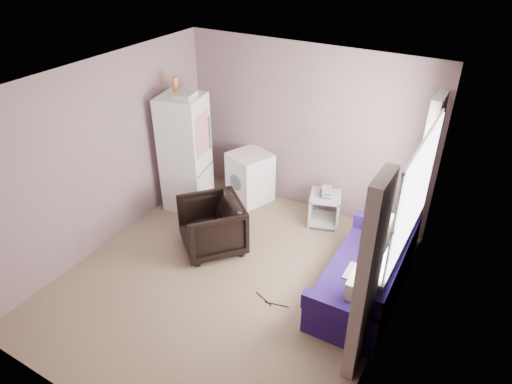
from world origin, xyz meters
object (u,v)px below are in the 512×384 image
fridge (185,152)px  side_table (325,207)px  washing_machine (250,176)px  armchair (212,224)px  sofa (368,278)px

fridge → side_table: (2.06, 0.57, -0.62)m
fridge → washing_machine: bearing=25.8°
fridge → washing_machine: (0.77, 0.60, -0.48)m
armchair → washing_machine: 1.37m
armchair → washing_machine: size_ratio=1.00×
side_table → washing_machine: bearing=178.6°
armchair → fridge: bearing=-177.4°
armchair → fridge: 1.33m
side_table → fridge: bearing=-164.6°
side_table → sofa: (1.04, -1.18, 0.01)m
fridge → side_table: bearing=3.2°
fridge → sofa: 3.22m
fridge → armchair: bearing=-50.0°
washing_machine → side_table: (1.29, -0.03, -0.14)m
washing_machine → sofa: (2.33, -1.21, -0.12)m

